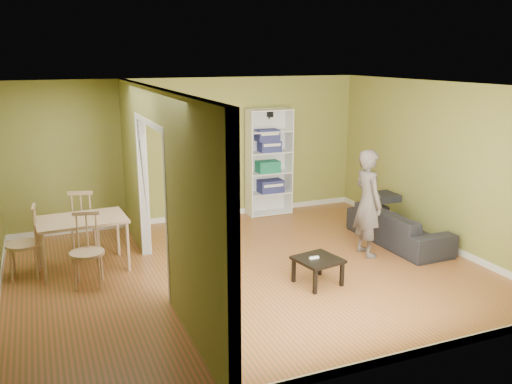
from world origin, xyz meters
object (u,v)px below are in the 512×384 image
dining_table (82,224)px  chair_left (23,242)px  bookshelf (268,162)px  sofa (399,221)px  chair_near (87,251)px  chair_far (85,221)px  person (368,194)px  coffee_table (318,262)px

dining_table → chair_left: (-0.78, 0.00, -0.17)m
bookshelf → chair_left: size_ratio=1.99×
sofa → chair_near: bearing=87.3°
bookshelf → chair_far: bookshelf is taller
sofa → chair_far: chair_far is taller
person → chair_near: bearing=86.3°
chair_far → bookshelf: bearing=-150.0°
bookshelf → dining_table: 3.93m
coffee_table → dining_table: dining_table is taller
sofa → coffee_table: size_ratio=3.54×
person → dining_table: size_ratio=1.59×
person → coffee_table: person is taller
sofa → chair_near: 4.85m
sofa → chair_left: bearing=81.1°
coffee_table → chair_far: chair_far is taller
bookshelf → chair_near: bearing=-147.7°
chair_near → person: bearing=6.1°
sofa → dining_table: 4.91m
sofa → dining_table: bearing=79.8°
coffee_table → chair_near: 3.06m
chair_left → sofa: bearing=86.5°
coffee_table → chair_far: bearing=138.9°
dining_table → chair_far: chair_far is taller
chair_near → chair_far: size_ratio=0.95×
chair_near → chair_far: bearing=97.6°
person → chair_left: person is taller
bookshelf → dining_table: bearing=-155.5°
dining_table → chair_far: 0.70m
person → chair_near: person is taller
bookshelf → coffee_table: (-0.72, -3.36, -0.70)m
sofa → coffee_table: (-2.00, -0.94, -0.06)m
coffee_table → chair_far: (-2.75, 2.41, 0.21)m
coffee_table → dining_table: bearing=148.6°
sofa → person: person is taller
person → chair_far: 4.35m
chair_far → chair_near: bearing=100.7°
sofa → chair_far: bearing=72.0°
dining_table → chair_near: chair_near is taller
bookshelf → person: bearing=-79.4°
dining_table → chair_left: chair_left is taller
person → coffee_table: size_ratio=3.51×
bookshelf → chair_near: size_ratio=2.05×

